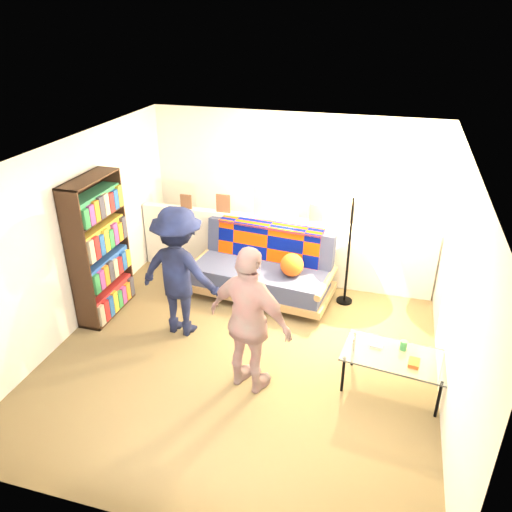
% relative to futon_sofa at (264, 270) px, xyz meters
% --- Properties ---
extents(ground, '(5.00, 5.00, 0.00)m').
position_rel_futon_sofa_xyz_m(ground, '(0.13, -1.26, -0.40)').
color(ground, brown).
rests_on(ground, ground).
extents(room_shell, '(4.60, 5.05, 2.45)m').
position_rel_futon_sofa_xyz_m(room_shell, '(0.13, -0.78, 1.27)').
color(room_shell, silver).
rests_on(room_shell, ground).
extents(half_wall_ledge, '(4.45, 0.15, 1.00)m').
position_rel_futon_sofa_xyz_m(half_wall_ledge, '(0.13, 0.54, 0.10)').
color(half_wall_ledge, silver).
rests_on(half_wall_ledge, ground).
extents(ledge_decor, '(2.97, 0.02, 0.45)m').
position_rel_futon_sofa_xyz_m(ledge_decor, '(-0.10, 0.52, 0.77)').
color(ledge_decor, brown).
rests_on(ledge_decor, half_wall_ledge).
extents(futon_sofa, '(2.11, 1.17, 0.87)m').
position_rel_futon_sofa_xyz_m(futon_sofa, '(0.00, 0.00, 0.00)').
color(futon_sofa, '#A57C50').
rests_on(futon_sofa, ground).
extents(bookshelf, '(0.32, 0.95, 1.91)m').
position_rel_futon_sofa_xyz_m(bookshelf, '(-1.95, -1.02, 0.49)').
color(bookshelf, black).
rests_on(bookshelf, ground).
extents(coffee_table, '(1.16, 0.73, 0.57)m').
position_rel_futon_sofa_xyz_m(coffee_table, '(1.88, -1.58, 0.02)').
color(coffee_table, black).
rests_on(coffee_table, ground).
extents(floor_lamp, '(0.38, 0.31, 1.64)m').
position_rel_futon_sofa_xyz_m(floor_lamp, '(1.17, 0.14, 0.76)').
color(floor_lamp, black).
rests_on(floor_lamp, ground).
extents(person_left, '(1.16, 0.75, 1.69)m').
position_rel_futon_sofa_xyz_m(person_left, '(-0.77, -1.15, 0.44)').
color(person_left, black).
rests_on(person_left, ground).
extents(person_right, '(1.07, 0.70, 1.68)m').
position_rel_futon_sofa_xyz_m(person_right, '(0.37, -1.94, 0.44)').
color(person_right, '#D58A8D').
rests_on(person_right, ground).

